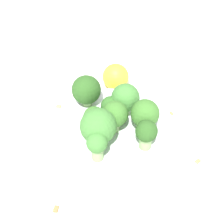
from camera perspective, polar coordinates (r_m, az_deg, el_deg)
ground_plane at (r=0.56m, az=0.00°, el=-5.44°), size 3.00×3.00×0.00m
bowl at (r=0.54m, az=0.00°, el=-4.12°), size 0.21×0.21×0.04m
broccoli_floret_0 at (r=0.50m, az=0.59°, el=-0.51°), size 0.04×0.04×0.06m
broccoli_floret_1 at (r=0.46m, az=-2.74°, el=-5.99°), size 0.03×0.03×0.05m
broccoli_floret_2 at (r=0.50m, az=6.05°, el=-0.39°), size 0.05×0.05×0.06m
broccoli_floret_3 at (r=0.48m, az=6.29°, el=-3.85°), size 0.03×0.03×0.05m
broccoli_floret_4 at (r=0.53m, az=2.47°, el=2.51°), size 0.05×0.05×0.06m
broccoli_floret_5 at (r=0.48m, az=-2.52°, el=-2.69°), size 0.06×0.06×0.07m
broccoli_floret_6 at (r=0.53m, az=-0.23°, el=0.91°), size 0.03×0.03×0.04m
broccoli_floret_7 at (r=0.50m, az=-3.30°, el=-1.05°), size 0.04×0.04×0.05m
broccoli_floret_8 at (r=0.56m, az=-4.42°, el=4.11°), size 0.05×0.05×0.06m
pepper_shaker at (r=0.44m, az=8.68°, el=-17.16°), size 0.04×0.04×0.07m
lemon_wedge at (r=0.66m, az=0.66°, el=6.47°), size 0.06×0.06×0.06m
almond_crumb_0 at (r=0.63m, az=-9.75°, el=1.16°), size 0.01×0.01×0.01m
almond_crumb_1 at (r=0.54m, az=15.47°, el=-8.53°), size 0.01×0.01×0.01m
almond_crumb_2 at (r=0.62m, az=10.86°, el=-0.13°), size 0.01×0.01×0.01m
almond_crumb_3 at (r=0.48m, az=-10.24°, el=-16.93°), size 0.01×0.01×0.01m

